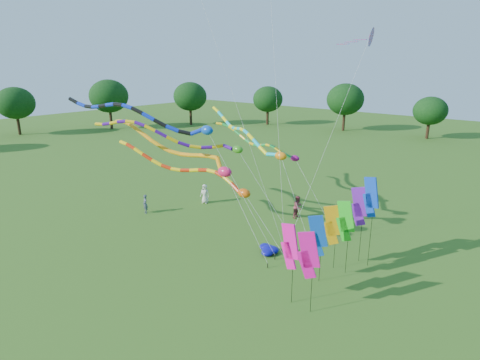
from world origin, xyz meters
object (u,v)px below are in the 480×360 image
Objects in this scene: tube_kite_orange at (179,149)px; person_c at (298,207)px; blue_nylon_heap at (266,250)px; person_a at (205,194)px; tube_kite_red at (195,173)px; person_b at (145,204)px.

tube_kite_orange is 10.44m from person_c.
blue_nylon_heap is at bearing 12.28° from tube_kite_orange.
tube_kite_orange reaches higher than person_a.
person_a is 0.94× the size of person_c.
tube_kite_red is at bearing -171.57° from blue_nylon_heap.
tube_kite_red is 0.88× the size of tube_kite_orange.
blue_nylon_heap is 1.07× the size of person_b.
person_c reaches higher than person_a.
tube_kite_red is at bearing -70.07° from person_a.
tube_kite_orange is 7.07m from person_b.
tube_kite_orange is 10.30× the size of person_b.
person_a is (-4.25, 5.07, -3.71)m from tube_kite_red.
blue_nylon_heap is at bearing 23.53° from person_b.
tube_kite_red is at bearing 151.17° from person_c.
tube_kite_orange is 8.92× the size of person_c.
person_a is at bearing 88.37° from person_b.
tube_kite_red reaches higher than person_c.
person_a is 1.08× the size of person_b.
blue_nylon_heap is 6.74m from person_c.
tube_kite_orange is 7.82m from person_a.
tube_kite_orange reaches higher than person_c.
person_b is at bearing 123.80° from person_c.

